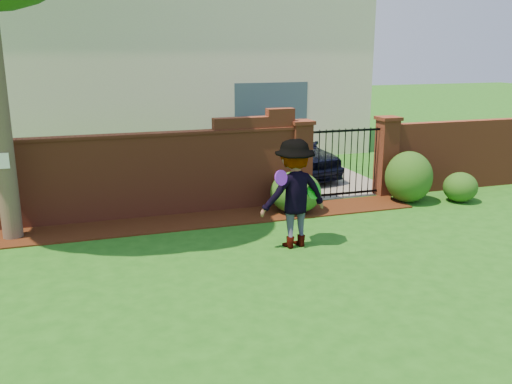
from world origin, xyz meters
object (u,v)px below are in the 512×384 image
object	(u,v)px
man	(295,194)
frisbee_purple	(281,178)
car	(289,151)
frisbee_green	(314,191)

from	to	relation	value
man	frisbee_purple	bearing A→B (deg)	22.67
man	car	bearing A→B (deg)	-117.15
man	frisbee_purple	xyz separation A→B (m)	(-0.33, -0.19, 0.36)
frisbee_purple	man	bearing A→B (deg)	29.26
car	frisbee_purple	bearing A→B (deg)	-121.86
car	frisbee_green	distance (m)	5.47
man	frisbee_green	bearing A→B (deg)	179.67
man	frisbee_purple	world-z (taller)	man
car	frisbee_purple	xyz separation A→B (m)	(-2.31, -5.45, 0.63)
car	frisbee_green	bearing A→B (deg)	-115.95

